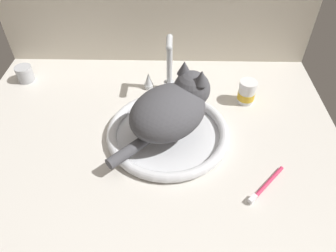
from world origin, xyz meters
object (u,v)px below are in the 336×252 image
(faucet, at_px, (169,71))
(metal_jar, at_px, (25,74))
(sink_basin, at_px, (168,132))
(pill_bottle, at_px, (247,93))
(toothbrush, at_px, (266,185))
(cat, at_px, (173,107))

(faucet, distance_m, metal_jar, 0.53)
(metal_jar, bearing_deg, faucet, -4.58)
(sink_basin, xyz_separation_m, pill_bottle, (0.26, 0.17, 0.02))
(sink_basin, bearing_deg, metal_jar, 152.45)
(pill_bottle, height_order, toothbrush, pill_bottle)
(faucet, bearing_deg, metal_jar, 175.42)
(sink_basin, height_order, faucet, faucet)
(toothbrush, bearing_deg, faucet, 121.79)
(faucet, bearing_deg, pill_bottle, -14.03)
(pill_bottle, distance_m, metal_jar, 0.80)
(metal_jar, bearing_deg, pill_bottle, -7.75)
(pill_bottle, bearing_deg, sink_basin, -147.02)
(faucet, distance_m, toothbrush, 0.50)
(sink_basin, bearing_deg, faucet, 90.00)
(faucet, xyz_separation_m, pill_bottle, (0.26, -0.07, -0.04))
(cat, xyz_separation_m, metal_jar, (-0.55, 0.26, -0.07))
(faucet, bearing_deg, cat, -86.12)
(faucet, distance_m, pill_bottle, 0.27)
(pill_bottle, xyz_separation_m, toothbrush, (-0.00, -0.35, -0.03))
(sink_basin, height_order, metal_jar, metal_jar)
(metal_jar, distance_m, toothbrush, 0.91)
(toothbrush, bearing_deg, sink_basin, 144.69)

